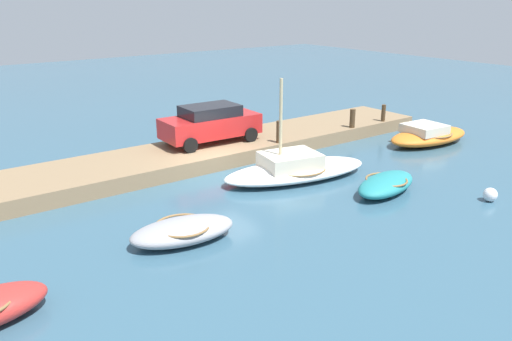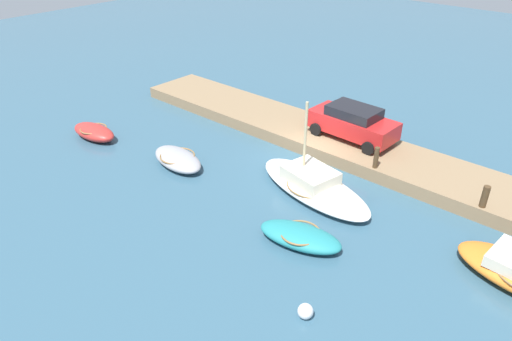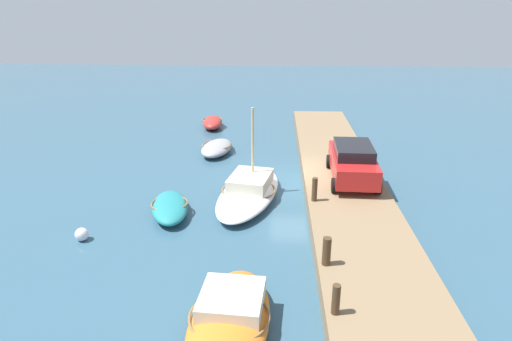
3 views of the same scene
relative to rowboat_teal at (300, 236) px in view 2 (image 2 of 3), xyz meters
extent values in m
plane|color=#33566B|center=(3.60, -5.34, -0.33)|extent=(84.00, 84.00, 0.00)
cube|color=#846B4C|center=(3.60, -7.42, -0.02)|extent=(24.91, 3.54, 0.62)
ellipsoid|color=teal|center=(0.00, 0.00, -0.01)|extent=(3.41, 2.13, 0.64)
torus|color=olive|center=(0.00, 0.00, 0.17)|extent=(1.82, 1.82, 0.07)
ellipsoid|color=#B72D28|center=(13.44, 0.07, 0.04)|extent=(2.94, 1.53, 0.74)
torus|color=olive|center=(13.44, 0.07, 0.24)|extent=(1.49, 1.49, 0.07)
ellipsoid|color=#939399|center=(7.91, -0.93, 0.00)|extent=(3.35, 2.05, 0.65)
torus|color=olive|center=(7.91, -0.93, 0.18)|extent=(1.90, 1.90, 0.07)
ellipsoid|color=white|center=(1.60, -3.15, -0.02)|extent=(6.39, 3.48, 0.63)
torus|color=olive|center=(1.60, -3.15, 0.15)|extent=(2.82, 2.82, 0.07)
cube|color=beige|center=(1.88, -3.20, 0.45)|extent=(2.46, 2.07, 0.57)
cylinder|color=#C6B284|center=(2.31, -3.29, 1.91)|extent=(0.12, 0.12, 3.48)
cylinder|color=#47331E|center=(-4.42, -5.90, 0.75)|extent=(0.27, 0.27, 0.92)
cylinder|color=#47331E|center=(0.26, -5.90, 0.79)|extent=(0.22, 0.22, 0.99)
cube|color=#B21E1E|center=(2.63, -7.77, 1.04)|extent=(4.40, 1.98, 0.87)
cube|color=black|center=(2.63, -7.77, 1.72)|extent=(2.49, 1.69, 0.48)
cylinder|color=black|center=(4.18, -6.91, 0.61)|extent=(0.65, 0.24, 0.64)
cylinder|color=black|center=(4.12, -8.74, 0.61)|extent=(0.65, 0.24, 0.64)
cylinder|color=black|center=(1.15, -6.80, 0.61)|extent=(0.65, 0.24, 0.64)
cylinder|color=black|center=(1.08, -8.63, 0.61)|extent=(0.65, 0.24, 0.64)
sphere|color=silver|center=(-2.25, 2.75, -0.09)|extent=(0.49, 0.49, 0.49)
camera|label=1|loc=(14.53, 11.52, 6.55)|focal=36.78mm
camera|label=2|loc=(-7.95, 11.50, 10.79)|focal=33.42mm
camera|label=3|loc=(-16.29, -4.26, 7.88)|focal=31.18mm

